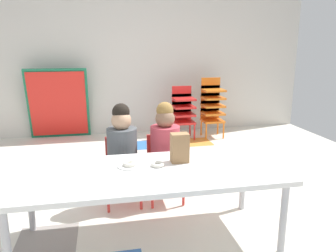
{
  "coord_description": "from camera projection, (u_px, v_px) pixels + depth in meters",
  "views": [
    {
      "loc": [
        -0.45,
        -2.73,
        1.39
      ],
      "look_at": [
        0.03,
        -0.35,
        0.8
      ],
      "focal_mm": 35.05,
      "sensor_mm": 36.0,
      "label": 1
    }
  ],
  "objects": [
    {
      "name": "back_wall",
      "position": [
        129.0,
        48.0,
        5.2
      ],
      "size": [
        5.86,
        0.1,
        2.74
      ],
      "primitive_type": "cube",
      "color": "beige",
      "rests_on": "ground_plane"
    },
    {
      "name": "kid_chair_orange_stack",
      "position": [
        212.0,
        104.0,
        5.11
      ],
      "size": [
        0.32,
        0.3,
        0.92
      ],
      "color": "orange",
      "rests_on": "ground_plane"
    },
    {
      "name": "craft_table",
      "position": [
        149.0,
        176.0,
        2.29
      ],
      "size": [
        1.9,
        0.77,
        0.55
      ],
      "color": "white",
      "rests_on": "ground_plane"
    },
    {
      "name": "paper_plate_near_edge",
      "position": [
        130.0,
        166.0,
        2.36
      ],
      "size": [
        0.18,
        0.18,
        0.01
      ],
      "primitive_type": "cylinder",
      "color": "white",
      "rests_on": "craft_table"
    },
    {
      "name": "paper_bag_brown",
      "position": [
        180.0,
        148.0,
        2.43
      ],
      "size": [
        0.13,
        0.09,
        0.22
      ],
      "primitive_type": "cube",
      "color": "#9E754C",
      "rests_on": "craft_table"
    },
    {
      "name": "seated_child_near_camera",
      "position": [
        122.0,
        146.0,
        2.84
      ],
      "size": [
        0.32,
        0.32,
        0.92
      ],
      "color": "red",
      "rests_on": "ground_plane"
    },
    {
      "name": "donut_powdered_loose",
      "position": [
        158.0,
        164.0,
        2.36
      ],
      "size": [
        0.1,
        0.1,
        0.03
      ],
      "primitive_type": "torus",
      "color": "white",
      "rests_on": "craft_table"
    },
    {
      "name": "ground_plane",
      "position": [
        157.0,
        203.0,
        3.01
      ],
      "size": [
        5.86,
        5.27,
        0.02
      ],
      "color": "silver"
    },
    {
      "name": "seated_child_middle_seat",
      "position": [
        165.0,
        143.0,
        2.92
      ],
      "size": [
        0.32,
        0.31,
        0.92
      ],
      "color": "red",
      "rests_on": "ground_plane"
    },
    {
      "name": "donut_powdered_on_plate",
      "position": [
        130.0,
        164.0,
        2.35
      ],
      "size": [
        0.1,
        0.1,
        0.03
      ],
      "primitive_type": "torus",
      "color": "white",
      "rests_on": "craft_table"
    },
    {
      "name": "kid_chair_red_stack",
      "position": [
        183.0,
        109.0,
        5.03
      ],
      "size": [
        0.32,
        0.3,
        0.8
      ],
      "color": "red",
      "rests_on": "ground_plane"
    },
    {
      "name": "folded_activity_table",
      "position": [
        58.0,
        104.0,
        4.99
      ],
      "size": [
        0.9,
        0.29,
        1.09
      ],
      "color": "#19724C",
      "rests_on": "ground_plane"
    }
  ]
}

